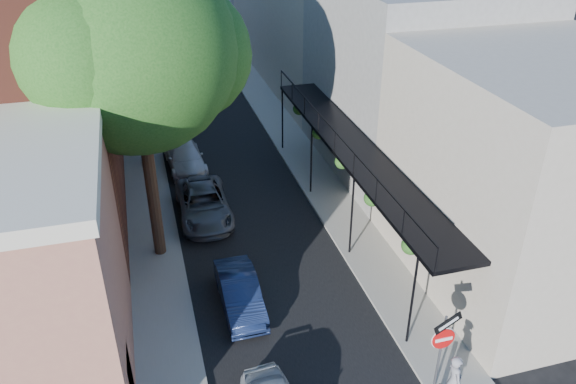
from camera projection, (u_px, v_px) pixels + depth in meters
road_surface at (193, 85)px, 39.62m from camera, size 6.00×64.00×0.01m
sidewalk_left at (135, 90)px, 38.65m from camera, size 2.00×64.00×0.12m
sidewalk_right at (249, 80)px, 40.53m from camera, size 2.00×64.00×0.12m
buildings_left at (35, 27)px, 33.98m from camera, size 10.10×59.10×12.00m
buildings_right at (318, 16)px, 39.12m from camera, size 9.80×55.00×10.00m
sign_post at (443, 342)px, 15.01m from camera, size 0.89×0.17×2.99m
oak_near at (147, 52)px, 18.40m from camera, size 7.48×6.80×11.42m
oak_mid at (138, 24)px, 25.48m from camera, size 6.60×6.00×10.20m
parked_car_b at (240, 293)px, 18.99m from camera, size 1.26×3.61×1.19m
parked_car_c at (204, 204)px, 24.05m from camera, size 2.19×4.64×1.28m
parked_car_d at (185, 157)px, 28.17m from camera, size 1.98×4.34×1.23m
parked_car_e at (164, 120)px, 32.48m from camera, size 1.52×3.40×1.14m
parked_car_f at (157, 91)px, 36.69m from camera, size 1.77×4.06×1.30m
parked_car_g at (153, 73)px, 40.35m from camera, size 1.92×4.11×1.14m
pedestrian at (454, 381)px, 15.20m from camera, size 0.47×0.66×1.71m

